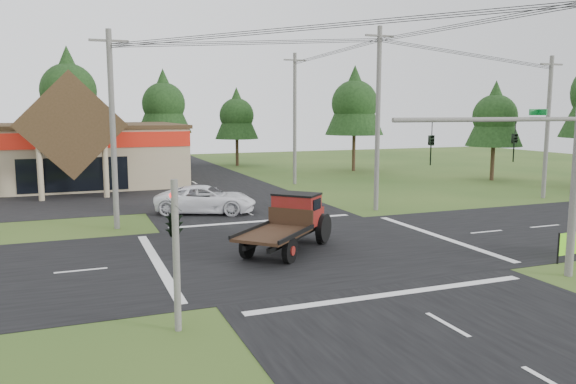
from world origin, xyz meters
name	(u,v)px	position (x,y,z in m)	size (l,w,h in m)	color
ground	(312,249)	(0.00, 0.00, 0.00)	(120.00, 120.00, 0.00)	#2D4B1B
road_ns	(312,249)	(0.00, 0.00, 0.01)	(12.00, 120.00, 0.02)	black
road_ew	(312,249)	(0.00, 0.00, 0.01)	(120.00, 12.00, 0.02)	black
parking_apron	(13,204)	(-14.00, 19.00, 0.01)	(28.00, 14.00, 0.02)	black
cvs_building	(0,154)	(-15.70, 29.57, 2.78)	(30.40, 18.20, 9.19)	tan
traffic_signal_mast	(542,163)	(5.82, -7.50, 4.43)	(8.12, 0.24, 7.00)	#595651
traffic_signal_corner	(174,209)	(-7.50, -7.32, 3.52)	(0.53, 2.48, 4.40)	#595651
utility_pole_nw	(113,129)	(-8.00, 8.00, 5.39)	(2.00, 0.30, 10.50)	#595651
utility_pole_ne	(378,118)	(8.00, 8.00, 5.89)	(2.00, 0.30, 11.50)	#595651
utility_pole_far	(548,126)	(22.00, 8.00, 5.24)	(2.00, 0.30, 10.20)	#595651
utility_pole_n	(295,118)	(8.00, 22.00, 5.74)	(2.00, 0.30, 11.20)	#595651
tree_row_c	(68,88)	(-10.00, 41.00, 8.72)	(7.28, 7.28, 13.13)	#332316
tree_row_d	(164,102)	(0.00, 42.00, 7.38)	(6.16, 6.16, 11.11)	#332316
tree_row_e	(237,114)	(8.00, 40.00, 6.03)	(5.04, 5.04, 9.09)	#332316
tree_side_ne	(355,101)	(18.00, 30.00, 7.38)	(6.16, 6.16, 11.11)	#332316
tree_side_e_near	(495,114)	(26.00, 18.00, 6.03)	(5.04, 5.04, 9.09)	#332316
antique_flatbed_truck	(286,224)	(-1.29, 0.00, 1.28)	(2.33, 6.10, 2.55)	#62170E
white_pickup	(206,199)	(-2.43, 10.90, 0.86)	(2.84, 6.17, 1.71)	white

